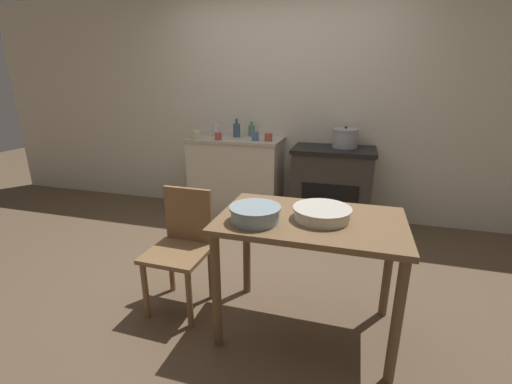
{
  "coord_description": "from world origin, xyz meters",
  "views": [
    {
      "loc": [
        0.81,
        -2.39,
        1.54
      ],
      "look_at": [
        0.0,
        0.38,
        0.61
      ],
      "focal_mm": 24.0,
      "sensor_mm": 36.0,
      "label": 1
    }
  ],
  "objects_px": {
    "work_table": "(310,237)",
    "cup_center_right": "(218,136)",
    "chair": "(182,245)",
    "bottle_far_left": "(252,131)",
    "mixing_bowl_small": "(322,213)",
    "mixing_bowl_large": "(255,213)",
    "stove": "(332,187)",
    "cup_center_left": "(268,137)",
    "bottle_left": "(237,130)",
    "stock_pot": "(345,138)",
    "bottle_mid_left": "(216,130)",
    "cup_mid_right": "(196,135)",
    "flour_sack": "(313,224)",
    "cup_center": "(255,136)"
  },
  "relations": [
    {
      "from": "work_table",
      "to": "flour_sack",
      "type": "height_order",
      "value": "work_table"
    },
    {
      "from": "chair",
      "to": "bottle_left",
      "type": "relative_size",
      "value": 3.99
    },
    {
      "from": "stove",
      "to": "cup_center_left",
      "type": "bearing_deg",
      "value": -170.53
    },
    {
      "from": "cup_center_right",
      "to": "cup_center_left",
      "type": "bearing_deg",
      "value": 8.99
    },
    {
      "from": "mixing_bowl_small",
      "to": "cup_center_right",
      "type": "distance_m",
      "value": 2.06
    },
    {
      "from": "mixing_bowl_small",
      "to": "bottle_left",
      "type": "height_order",
      "value": "bottle_left"
    },
    {
      "from": "bottle_left",
      "to": "cup_center_right",
      "type": "relative_size",
      "value": 2.53
    },
    {
      "from": "work_table",
      "to": "mixing_bowl_large",
      "type": "bearing_deg",
      "value": -154.94
    },
    {
      "from": "mixing_bowl_large",
      "to": "cup_mid_right",
      "type": "distance_m",
      "value": 2.12
    },
    {
      "from": "stove",
      "to": "flour_sack",
      "type": "height_order",
      "value": "stove"
    },
    {
      "from": "bottle_mid_left",
      "to": "stove",
      "type": "bearing_deg",
      "value": -2.73
    },
    {
      "from": "bottle_left",
      "to": "cup_mid_right",
      "type": "relative_size",
      "value": 2.25
    },
    {
      "from": "stove",
      "to": "bottle_mid_left",
      "type": "relative_size",
      "value": 5.07
    },
    {
      "from": "cup_center_left",
      "to": "cup_center_right",
      "type": "height_order",
      "value": "same"
    },
    {
      "from": "cup_center_left",
      "to": "bottle_mid_left",
      "type": "bearing_deg",
      "value": 165.14
    },
    {
      "from": "bottle_left",
      "to": "cup_mid_right",
      "type": "bearing_deg",
      "value": -148.02
    },
    {
      "from": "work_table",
      "to": "cup_center_left",
      "type": "bearing_deg",
      "value": 112.27
    },
    {
      "from": "stock_pot",
      "to": "cup_center_right",
      "type": "bearing_deg",
      "value": -168.82
    },
    {
      "from": "mixing_bowl_large",
      "to": "cup_center",
      "type": "bearing_deg",
      "value": 106.41
    },
    {
      "from": "flour_sack",
      "to": "mixing_bowl_large",
      "type": "distance_m",
      "value": 1.65
    },
    {
      "from": "flour_sack",
      "to": "cup_center",
      "type": "distance_m",
      "value": 1.12
    },
    {
      "from": "mixing_bowl_small",
      "to": "flour_sack",
      "type": "bearing_deg",
      "value": 97.94
    },
    {
      "from": "chair",
      "to": "cup_center_right",
      "type": "distance_m",
      "value": 1.68
    },
    {
      "from": "work_table",
      "to": "cup_center_right",
      "type": "relative_size",
      "value": 13.02
    },
    {
      "from": "work_table",
      "to": "cup_center_right",
      "type": "xyz_separation_m",
      "value": [
        -1.24,
        1.6,
        0.32
      ]
    },
    {
      "from": "work_table",
      "to": "mixing_bowl_large",
      "type": "relative_size",
      "value": 3.66
    },
    {
      "from": "work_table",
      "to": "bottle_far_left",
      "type": "distance_m",
      "value": 2.21
    },
    {
      "from": "cup_center_right",
      "to": "stock_pot",
      "type": "bearing_deg",
      "value": 11.18
    },
    {
      "from": "chair",
      "to": "bottle_left",
      "type": "xyz_separation_m",
      "value": [
        -0.22,
        1.81,
        0.56
      ]
    },
    {
      "from": "mixing_bowl_small",
      "to": "cup_center_right",
      "type": "xyz_separation_m",
      "value": [
        -1.3,
        1.6,
        0.16
      ]
    },
    {
      "from": "cup_center_left",
      "to": "cup_center",
      "type": "distance_m",
      "value": 0.14
    },
    {
      "from": "mixing_bowl_large",
      "to": "bottle_mid_left",
      "type": "bearing_deg",
      "value": 118.11
    },
    {
      "from": "stock_pot",
      "to": "bottle_mid_left",
      "type": "height_order",
      "value": "bottle_mid_left"
    },
    {
      "from": "chair",
      "to": "bottle_far_left",
      "type": "height_order",
      "value": "bottle_far_left"
    },
    {
      "from": "cup_center_left",
      "to": "work_table",
      "type": "bearing_deg",
      "value": -67.73
    },
    {
      "from": "bottle_mid_left",
      "to": "work_table",
      "type": "bearing_deg",
      "value": -53.66
    },
    {
      "from": "work_table",
      "to": "cup_center_right",
      "type": "bearing_deg",
      "value": 127.73
    },
    {
      "from": "work_table",
      "to": "mixing_bowl_small",
      "type": "relative_size",
      "value": 3.2
    },
    {
      "from": "work_table",
      "to": "cup_center_left",
      "type": "xyz_separation_m",
      "value": [
        -0.69,
        1.68,
        0.32
      ]
    },
    {
      "from": "mixing_bowl_large",
      "to": "bottle_far_left",
      "type": "bearing_deg",
      "value": 107.49
    },
    {
      "from": "chair",
      "to": "cup_mid_right",
      "type": "height_order",
      "value": "cup_mid_right"
    },
    {
      "from": "chair",
      "to": "mixing_bowl_small",
      "type": "height_order",
      "value": "mixing_bowl_small"
    },
    {
      "from": "work_table",
      "to": "chair",
      "type": "xyz_separation_m",
      "value": [
        -0.89,
        0.04,
        -0.2
      ]
    },
    {
      "from": "mixing_bowl_large",
      "to": "bottle_mid_left",
      "type": "xyz_separation_m",
      "value": [
        -1.07,
        2.01,
        0.17
      ]
    },
    {
      "from": "work_table",
      "to": "bottle_mid_left",
      "type": "relative_size",
      "value": 6.28
    },
    {
      "from": "cup_center_left",
      "to": "cup_mid_right",
      "type": "height_order",
      "value": "cup_mid_right"
    },
    {
      "from": "stock_pot",
      "to": "bottle_left",
      "type": "relative_size",
      "value": 1.32
    },
    {
      "from": "flour_sack",
      "to": "cup_mid_right",
      "type": "relative_size",
      "value": 3.56
    },
    {
      "from": "flour_sack",
      "to": "mixing_bowl_large",
      "type": "height_order",
      "value": "mixing_bowl_large"
    },
    {
      "from": "bottle_left",
      "to": "stock_pot",
      "type": "bearing_deg",
      "value": 0.68
    }
  ]
}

